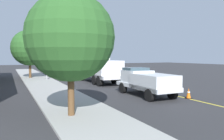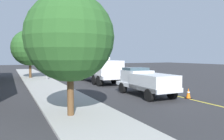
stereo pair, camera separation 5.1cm
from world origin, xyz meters
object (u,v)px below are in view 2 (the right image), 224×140
object	(u,v)px
traffic_cone_trailing	(103,76)
traffic_signal_mast	(49,31)
passing_minivan	(105,69)
utility_bucket_truck	(99,68)
traffic_cone_mid_rear	(119,79)
service_pickup_truck	(146,81)
traffic_cone_leading	(188,93)
traffic_cone_mid_front	(146,85)

from	to	relation	value
traffic_cone_trailing	traffic_signal_mast	xyz separation A→B (m)	(-0.60, 6.90, 5.51)
passing_minivan	traffic_signal_mast	size ratio (longest dim) A/B	0.57
utility_bucket_truck	traffic_signal_mast	world-z (taller)	traffic_signal_mast
passing_minivan	traffic_cone_mid_rear	bearing A→B (deg)	164.81
service_pickup_truck	traffic_cone_leading	size ratio (longest dim) A/B	7.68
traffic_cone_mid_rear	traffic_cone_trailing	size ratio (longest dim) A/B	1.06
traffic_cone_leading	traffic_cone_mid_rear	xyz separation A→B (m)	(10.44, -0.08, 0.03)
traffic_cone_leading	traffic_signal_mast	xyz separation A→B (m)	(14.50, 6.74, 5.52)
traffic_cone_mid_front	traffic_signal_mast	size ratio (longest dim) A/B	0.08
traffic_cone_mid_rear	traffic_cone_trailing	world-z (taller)	traffic_cone_mid_rear
service_pickup_truck	traffic_cone_mid_rear	xyz separation A→B (m)	(8.27, -2.17, -0.73)
traffic_cone_leading	traffic_cone_mid_rear	size ratio (longest dim) A/B	0.93
traffic_cone_leading	traffic_cone_mid_front	world-z (taller)	traffic_cone_leading
traffic_signal_mast	traffic_cone_leading	bearing A→B (deg)	-155.06
passing_minivan	traffic_cone_leading	xyz separation A→B (m)	(-19.76, 2.61, -0.61)
service_pickup_truck	traffic_cone_leading	distance (m)	3.10
utility_bucket_truck	passing_minivan	bearing A→B (deg)	-28.85
traffic_cone_mid_rear	traffic_signal_mast	world-z (taller)	traffic_signal_mast
utility_bucket_truck	traffic_signal_mast	size ratio (longest dim) A/B	0.97
utility_bucket_truck	service_pickup_truck	bearing A→B (deg)	178.77
utility_bucket_truck	service_pickup_truck	world-z (taller)	utility_bucket_truck
service_pickup_truck	traffic_cone_leading	xyz separation A→B (m)	(-2.16, -2.09, -0.76)
utility_bucket_truck	service_pickup_truck	size ratio (longest dim) A/B	1.46
traffic_cone_mid_rear	service_pickup_truck	bearing A→B (deg)	165.31
traffic_cone_mid_rear	traffic_cone_leading	bearing A→B (deg)	179.55
passing_minivan	traffic_cone_mid_rear	distance (m)	9.68
passing_minivan	traffic_cone_leading	bearing A→B (deg)	172.46
passing_minivan	traffic_cone_trailing	distance (m)	5.31
traffic_cone_mid_rear	traffic_signal_mast	bearing A→B (deg)	59.24
utility_bucket_truck	traffic_cone_leading	world-z (taller)	utility_bucket_truck
service_pickup_truck	utility_bucket_truck	bearing A→B (deg)	-1.23
traffic_cone_mid_front	traffic_cone_mid_rear	bearing A→B (deg)	-1.98
passing_minivan	traffic_cone_leading	size ratio (longest dim) A/B	6.59
service_pickup_truck	traffic_cone_mid_front	distance (m)	3.53
service_pickup_truck	passing_minivan	bearing A→B (deg)	-14.96
service_pickup_truck	traffic_cone_mid_front	size ratio (longest dim) A/B	7.79
traffic_signal_mast	utility_bucket_truck	bearing A→B (deg)	-120.83
service_pickup_truck	traffic_signal_mast	xyz separation A→B (m)	(12.33, 4.65, 4.76)
service_pickup_truck	traffic_cone_trailing	world-z (taller)	service_pickup_truck
service_pickup_truck	traffic_signal_mast	bearing A→B (deg)	20.68
traffic_cone_leading	traffic_signal_mast	distance (m)	16.91
passing_minivan	traffic_signal_mast	xyz separation A→B (m)	(-5.27, 9.35, 4.91)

